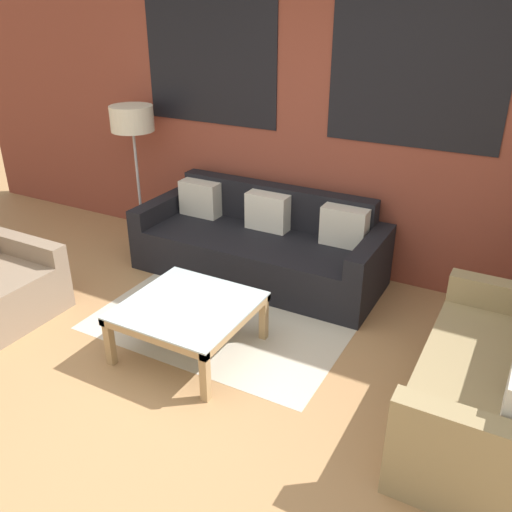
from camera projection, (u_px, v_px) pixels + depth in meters
ground_plane at (141, 402)px, 3.49m from camera, size 16.00×16.00×0.00m
wall_back_brick at (304, 115)px, 4.81m from camera, size 8.40×0.09×2.80m
rug at (231, 313)px, 4.47m from camera, size 1.99×1.61×0.00m
couch_dark at (260, 246)px, 4.99m from camera, size 2.27×0.88×0.78m
settee_vintage at (499, 387)px, 3.15m from camera, size 0.80×1.60×0.92m
coffee_table at (188, 311)px, 3.86m from camera, size 0.87×0.87×0.39m
floor_lamp at (132, 124)px, 5.31m from camera, size 0.43×0.43×1.40m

